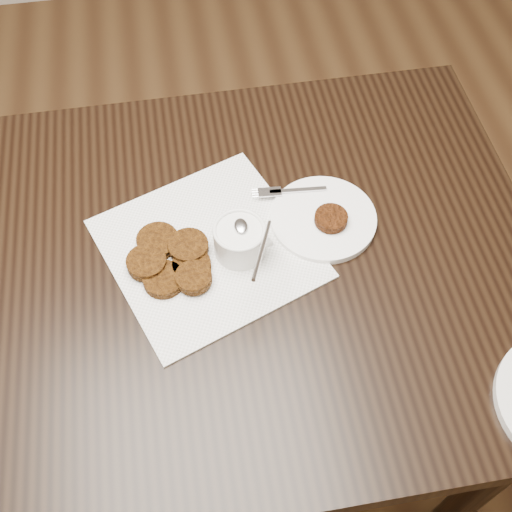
% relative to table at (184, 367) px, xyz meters
% --- Properties ---
extents(floor, '(4.00, 4.00, 0.00)m').
position_rel_table_xyz_m(floor, '(-0.01, -0.06, -0.38)').
color(floor, brown).
rests_on(floor, ground).
extents(table, '(1.26, 0.81, 0.75)m').
position_rel_table_xyz_m(table, '(0.00, 0.00, 0.00)').
color(table, black).
rests_on(table, floor).
extents(napkin, '(0.40, 0.40, 0.00)m').
position_rel_table_xyz_m(napkin, '(0.08, 0.03, 0.38)').
color(napkin, white).
rests_on(napkin, table).
extents(sauce_ramekin, '(0.14, 0.14, 0.12)m').
position_rel_table_xyz_m(sauce_ramekin, '(0.13, 0.01, 0.44)').
color(sauce_ramekin, white).
rests_on(sauce_ramekin, napkin).
extents(patty_cluster, '(0.24, 0.24, 0.02)m').
position_rel_table_xyz_m(patty_cluster, '(0.02, 0.00, 0.39)').
color(patty_cluster, brown).
rests_on(patty_cluster, napkin).
extents(plate_with_patty, '(0.19, 0.19, 0.03)m').
position_rel_table_xyz_m(plate_with_patty, '(0.28, 0.05, 0.39)').
color(plate_with_patty, white).
rests_on(plate_with_patty, table).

